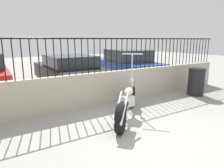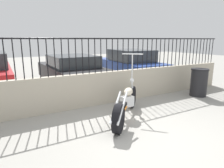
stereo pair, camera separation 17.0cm
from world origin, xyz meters
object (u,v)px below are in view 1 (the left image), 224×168
car_black (69,70)px  car_blue (126,63)px  motorcycle_orange (127,104)px  trash_bin (196,82)px

car_black → car_blue: 3.06m
car_black → motorcycle_orange: bearing=178.6°
car_blue → car_black: bearing=102.5°
car_black → car_blue: car_blue is taller
motorcycle_orange → trash_bin: bearing=-35.4°
car_blue → trash_bin: bearing=-174.7°
motorcycle_orange → trash_bin: motorcycle_orange is taller
motorcycle_orange → car_black: motorcycle_orange is taller
trash_bin → car_black: 4.59m
motorcycle_orange → trash_bin: size_ratio=1.87×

